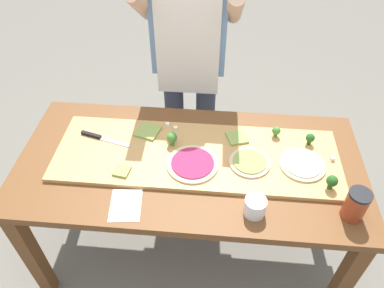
# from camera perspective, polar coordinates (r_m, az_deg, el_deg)

# --- Properties ---
(ground_plane) EXTENTS (8.00, 8.00, 0.00)m
(ground_plane) POSITION_cam_1_polar(r_m,az_deg,el_deg) (2.37, -0.28, -15.48)
(ground_plane) COLOR #6B665B
(prep_table) EXTENTS (1.66, 0.79, 0.77)m
(prep_table) POSITION_cam_1_polar(r_m,az_deg,el_deg) (1.83, -0.36, -4.87)
(prep_table) COLOR brown
(prep_table) RESTS_ON ground
(cutting_board) EXTENTS (1.36, 0.45, 0.02)m
(cutting_board) POSITION_cam_1_polar(r_m,az_deg,el_deg) (1.77, 0.72, -1.76)
(cutting_board) COLOR tan
(cutting_board) RESTS_ON prep_table
(chefs_knife) EXTENTS (0.27, 0.09, 0.02)m
(chefs_knife) POSITION_cam_1_polar(r_m,az_deg,el_deg) (1.89, -14.35, 1.06)
(chefs_knife) COLOR #B7BABF
(chefs_knife) RESTS_ON cutting_board
(pizza_whole_beet_magenta) EXTENTS (0.24, 0.24, 0.02)m
(pizza_whole_beet_magenta) POSITION_cam_1_polar(r_m,az_deg,el_deg) (1.71, 0.09, -3.07)
(pizza_whole_beet_magenta) COLOR beige
(pizza_whole_beet_magenta) RESTS_ON cutting_board
(pizza_whole_pesto_green) EXTENTS (0.19, 0.19, 0.02)m
(pizza_whole_pesto_green) POSITION_cam_1_polar(r_m,az_deg,el_deg) (1.73, 8.97, -2.81)
(pizza_whole_pesto_green) COLOR beige
(pizza_whole_pesto_green) RESTS_ON cutting_board
(pizza_whole_cheese_artichoke) EXTENTS (0.21, 0.21, 0.02)m
(pizza_whole_cheese_artichoke) POSITION_cam_1_polar(r_m,az_deg,el_deg) (1.78, 16.83, -3.11)
(pizza_whole_cheese_artichoke) COLOR beige
(pizza_whole_cheese_artichoke) RESTS_ON cutting_board
(pizza_slice_near_right) EXTENTS (0.13, 0.13, 0.01)m
(pizza_slice_near_right) POSITION_cam_1_polar(r_m,az_deg,el_deg) (1.88, -6.89, 1.97)
(pizza_slice_near_right) COLOR #899E4C
(pizza_slice_near_right) RESTS_ON cutting_board
(pizza_slice_near_left) EXTENTS (0.08, 0.08, 0.01)m
(pizza_slice_near_left) POSITION_cam_1_polar(r_m,az_deg,el_deg) (1.71, -10.89, -4.13)
(pizza_slice_near_left) COLOR #899E4C
(pizza_slice_near_left) RESTS_ON cutting_board
(pizza_slice_far_right) EXTENTS (0.12, 0.12, 0.01)m
(pizza_slice_far_right) POSITION_cam_1_polar(r_m,az_deg,el_deg) (1.85, 7.04, 0.99)
(pizza_slice_far_right) COLOR #899E4C
(pizza_slice_far_right) RESTS_ON cutting_board
(broccoli_floret_center_right) EXTENTS (0.04, 0.04, 0.06)m
(broccoli_floret_center_right) POSITION_cam_1_polar(r_m,az_deg,el_deg) (1.87, 12.98, 2.00)
(broccoli_floret_center_right) COLOR #487A23
(broccoli_floret_center_right) RESTS_ON cutting_board
(broccoli_floret_front_left) EXTENTS (0.04, 0.04, 0.06)m
(broccoli_floret_front_left) POSITION_cam_1_polar(r_m,az_deg,el_deg) (1.87, 17.93, 0.86)
(broccoli_floret_front_left) COLOR #2C5915
(broccoli_floret_front_left) RESTS_ON cutting_board
(broccoli_floret_back_right) EXTENTS (0.05, 0.05, 0.07)m
(broccoli_floret_back_right) POSITION_cam_1_polar(r_m,az_deg,el_deg) (1.70, 20.97, -5.45)
(broccoli_floret_back_right) COLOR #2C5915
(broccoli_floret_back_right) RESTS_ON cutting_board
(broccoli_floret_front_right) EXTENTS (0.05, 0.05, 0.07)m
(broccoli_floret_front_right) POSITION_cam_1_polar(r_m,az_deg,el_deg) (1.78, -3.13, 0.96)
(broccoli_floret_front_right) COLOR #487A23
(broccoli_floret_front_right) RESTS_ON cutting_board
(cheese_crumble_a) EXTENTS (0.02, 0.02, 0.02)m
(cheese_crumble_a) POSITION_cam_1_polar(r_m,az_deg,el_deg) (1.88, -2.56, 2.44)
(cheese_crumble_a) COLOR white
(cheese_crumble_a) RESTS_ON cutting_board
(cheese_crumble_b) EXTENTS (0.02, 0.02, 0.02)m
(cheese_crumble_b) POSITION_cam_1_polar(r_m,az_deg,el_deg) (1.90, -3.84, 3.04)
(cheese_crumble_b) COLOR white
(cheese_crumble_b) RESTS_ON cutting_board
(cheese_crumble_c) EXTENTS (0.02, 0.02, 0.02)m
(cheese_crumble_c) POSITION_cam_1_polar(r_m,az_deg,el_deg) (1.85, 21.05, -2.18)
(cheese_crumble_c) COLOR silver
(cheese_crumble_c) RESTS_ON cutting_board
(flour_cup) EXTENTS (0.09, 0.09, 0.08)m
(flour_cup) POSITION_cam_1_polar(r_m,az_deg,el_deg) (1.56, 9.76, -9.71)
(flour_cup) COLOR white
(flour_cup) RESTS_ON prep_table
(sauce_jar) EXTENTS (0.09, 0.09, 0.14)m
(sauce_jar) POSITION_cam_1_polar(r_m,az_deg,el_deg) (1.64, 24.15, -8.63)
(sauce_jar) COLOR #99381E
(sauce_jar) RESTS_ON prep_table
(recipe_note) EXTENTS (0.15, 0.19, 0.00)m
(recipe_note) POSITION_cam_1_polar(r_m,az_deg,el_deg) (1.61, -10.29, -9.34)
(recipe_note) COLOR white
(recipe_note) RESTS_ON prep_table
(cook_center) EXTENTS (0.54, 0.39, 1.67)m
(cook_center) POSITION_cam_1_polar(r_m,az_deg,el_deg) (2.10, -0.42, 14.27)
(cook_center) COLOR #333847
(cook_center) RESTS_ON ground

